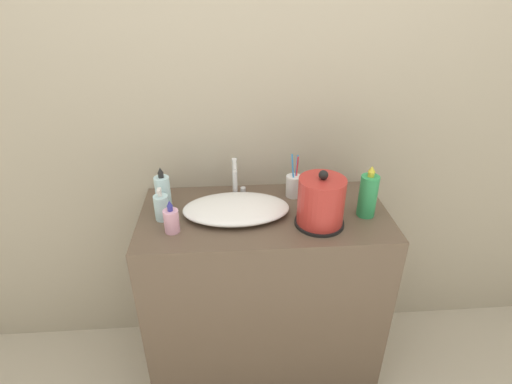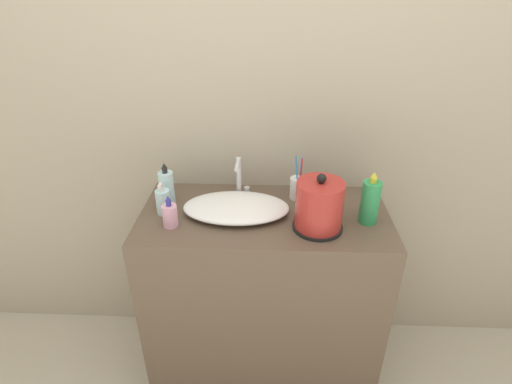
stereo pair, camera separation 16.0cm
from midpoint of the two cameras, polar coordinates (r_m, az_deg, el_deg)
name	(u,v)px [view 1 (the left image)]	position (r m, az deg, el deg)	size (l,w,h in m)	color
wall_back	(260,96)	(1.74, -2.19, 13.49)	(6.00, 0.04, 2.60)	#ADA38E
vanity_counter	(263,293)	(1.93, -1.39, -14.31)	(1.03, 0.50, 0.88)	brown
sink_basin	(236,209)	(1.64, -5.65, -2.45)	(0.44, 0.27, 0.05)	white
faucet	(236,177)	(1.73, -5.51, 2.03)	(0.06, 0.11, 0.18)	silver
electric_kettle	(321,203)	(1.55, 6.34, -1.72)	(0.20, 0.20, 0.23)	black
toothbrush_cup	(294,185)	(1.76, 2.79, 0.89)	(0.07, 0.07, 0.21)	silver
lotion_bottle	(162,207)	(1.65, -16.08, -2.17)	(0.06, 0.06, 0.14)	silver
shampoo_bottle	(171,220)	(1.57, -14.89, -3.98)	(0.06, 0.06, 0.14)	#EAA8C6
mouthwash_bottle	(368,195)	(1.64, 13.04, -0.53)	(0.07, 0.07, 0.22)	#2D9956
hand_cream_bottle	(163,192)	(1.71, -15.79, -0.12)	(0.06, 0.06, 0.19)	silver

